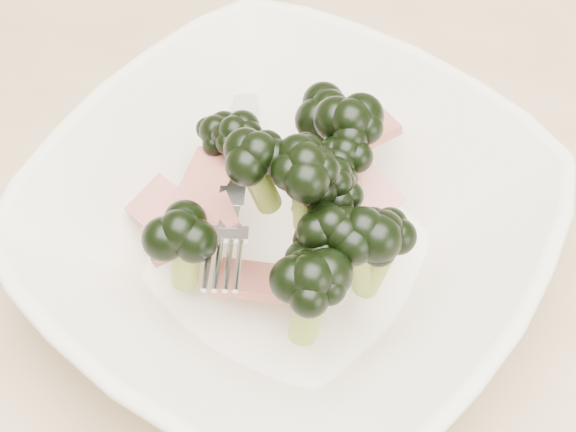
% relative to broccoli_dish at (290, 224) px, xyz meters
% --- Properties ---
extents(broccoli_dish, '(0.35, 0.35, 0.13)m').
position_rel_broccoli_dish_xyz_m(broccoli_dish, '(0.00, 0.00, 0.00)').
color(broccoli_dish, beige).
rests_on(broccoli_dish, dining_table).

